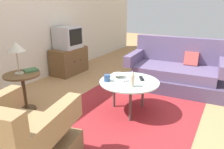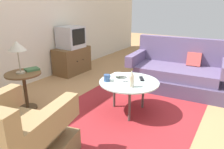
% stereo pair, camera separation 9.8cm
% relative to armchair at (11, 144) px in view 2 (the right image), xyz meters
% --- Properties ---
extents(ground_plane, '(16.00, 16.00, 0.00)m').
position_rel_armchair_xyz_m(ground_plane, '(1.59, -0.56, -0.30)').
color(ground_plane, '#AD7F51').
extents(back_wall, '(9.00, 0.12, 2.70)m').
position_rel_armchair_xyz_m(back_wall, '(1.59, 1.92, 1.05)').
color(back_wall, beige).
rests_on(back_wall, ground).
extents(area_rug, '(2.13, 1.94, 0.00)m').
position_rel_armchair_xyz_m(area_rug, '(1.61, -0.37, -0.30)').
color(area_rug, maroon).
rests_on(area_rug, ground).
extents(armchair, '(1.09, 1.03, 0.87)m').
position_rel_armchair_xyz_m(armchair, '(0.00, 0.00, 0.00)').
color(armchair, brown).
rests_on(armchair, ground).
extents(couch, '(1.03, 1.76, 0.91)m').
position_rel_armchair_xyz_m(couch, '(2.92, -0.70, -0.01)').
color(couch, '#4B3E5C').
rests_on(couch, ground).
extents(coffee_table, '(0.85, 0.85, 0.48)m').
position_rel_armchair_xyz_m(coffee_table, '(1.61, -0.37, 0.13)').
color(coffee_table, '#B2C6C1').
rests_on(coffee_table, ground).
extents(side_table, '(0.51, 0.51, 0.57)m').
position_rel_armchair_xyz_m(side_table, '(0.89, 0.98, 0.11)').
color(side_table, brown).
rests_on(side_table, ground).
extents(tv_stand, '(0.82, 0.48, 0.58)m').
position_rel_armchair_xyz_m(tv_stand, '(2.60, 1.59, -0.01)').
color(tv_stand, brown).
rests_on(tv_stand, ground).
extents(television, '(0.50, 0.47, 0.47)m').
position_rel_armchair_xyz_m(television, '(2.60, 1.59, 0.51)').
color(television, '#B7B7BC').
rests_on(television, tv_stand).
extents(table_lamp, '(0.25, 0.25, 0.46)m').
position_rel_armchair_xyz_m(table_lamp, '(0.87, 1.00, 0.65)').
color(table_lamp, '#9E937A').
rests_on(table_lamp, side_table).
extents(vase, '(0.07, 0.07, 0.22)m').
position_rel_armchair_xyz_m(vase, '(1.44, -0.48, 0.28)').
color(vase, beige).
rests_on(vase, coffee_table).
extents(mug, '(0.14, 0.09, 0.10)m').
position_rel_armchair_xyz_m(mug, '(1.46, -0.10, 0.22)').
color(mug, '#335184').
rests_on(mug, coffee_table).
extents(bowl, '(0.17, 0.17, 0.06)m').
position_rel_armchair_xyz_m(bowl, '(1.68, -0.15, 0.20)').
color(bowl, silver).
rests_on(bowl, coffee_table).
extents(tv_remote_dark, '(0.17, 0.13, 0.02)m').
position_rel_armchair_xyz_m(tv_remote_dark, '(1.78, -0.48, 0.18)').
color(tv_remote_dark, black).
rests_on(tv_remote_dark, coffee_table).
extents(tv_remote_silver, '(0.15, 0.14, 0.02)m').
position_rel_armchair_xyz_m(tv_remote_silver, '(1.61, -0.35, 0.18)').
color(tv_remote_silver, '#B2B2B7').
rests_on(tv_remote_silver, coffee_table).
extents(book, '(0.24, 0.22, 0.03)m').
position_rel_armchair_xyz_m(book, '(1.05, 0.98, 0.28)').
color(book, '#3D663D').
rests_on(book, side_table).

